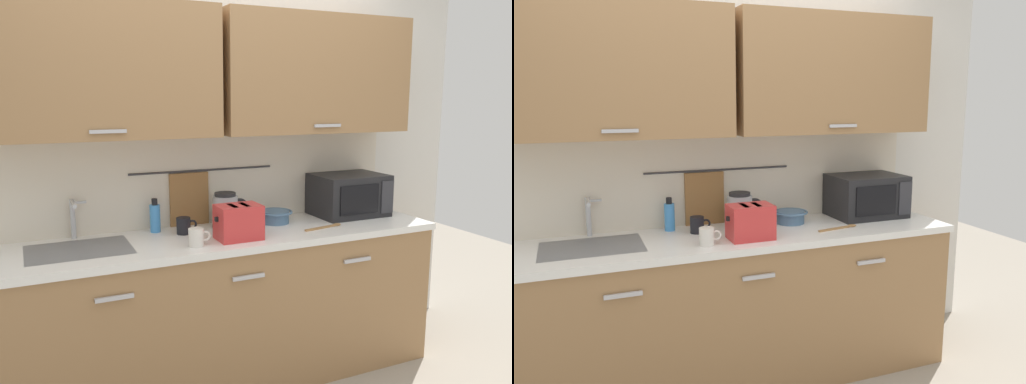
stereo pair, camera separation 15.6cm
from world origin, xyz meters
TOP-DOWN VIEW (x-y plane):
  - counter_unit at (-0.01, 0.30)m, footprint 2.53×0.64m
  - back_wall_assembly at (-0.00, 0.53)m, footprint 3.70×0.41m
  - sink_faucet at (-0.80, 0.53)m, footprint 0.09×0.17m
  - microwave at (0.91, 0.41)m, footprint 0.46×0.35m
  - electric_kettle at (0.06, 0.45)m, footprint 0.23×0.16m
  - dish_soap_bottle at (-0.36, 0.50)m, footprint 0.06×0.06m
  - mug_near_sink at (-0.24, 0.13)m, footprint 0.12×0.08m
  - mixing_bowl at (0.37, 0.41)m, footprint 0.21×0.21m
  - toaster at (0.02, 0.16)m, footprint 0.26×0.17m
  - mug_by_kettle at (-0.22, 0.39)m, footprint 0.12×0.08m
  - wooden_spoon at (0.60, 0.18)m, footprint 0.28×0.08m

SIDE VIEW (x-z plane):
  - counter_unit at x=-0.01m, z-range 0.01..0.91m
  - wooden_spoon at x=0.60m, z-range 0.90..0.91m
  - mixing_bowl at x=0.37m, z-range 0.91..0.98m
  - mug_near_sink at x=-0.24m, z-range 0.90..1.00m
  - mug_by_kettle at x=-0.22m, z-range 0.90..1.00m
  - dish_soap_bottle at x=-0.36m, z-range 0.89..1.08m
  - toaster at x=0.02m, z-range 0.90..1.09m
  - electric_kettle at x=0.06m, z-range 0.90..1.11m
  - microwave at x=0.91m, z-range 0.90..1.17m
  - sink_faucet at x=-0.80m, z-range 0.93..1.15m
  - back_wall_assembly at x=0.00m, z-range 0.27..2.77m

